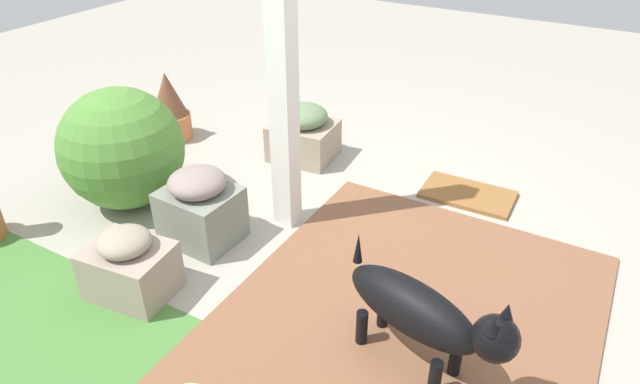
{
  "coord_description": "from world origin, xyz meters",
  "views": [
    {
      "loc": [
        -1.35,
        2.5,
        2.06
      ],
      "look_at": [
        0.08,
        -0.0,
        0.28
      ],
      "focal_mm": 31.12,
      "sensor_mm": 36.0,
      "label": 1
    }
  ],
  "objects": [
    {
      "name": "ground_plane",
      "position": [
        0.0,
        0.0,
        0.0
      ],
      "size": [
        12.0,
        12.0,
        0.0
      ],
      "primitive_type": "plane",
      "color": "#A59E92"
    },
    {
      "name": "brick_path",
      "position": [
        -0.71,
        0.6,
        0.01
      ],
      "size": [
        1.8,
        2.4,
        0.02
      ],
      "primitive_type": "cube",
      "color": "brown",
      "rests_on": "ground"
    },
    {
      "name": "porch_pillar",
      "position": [
        0.32,
        0.01,
        1.02
      ],
      "size": [
        0.13,
        0.13,
        2.05
      ],
      "primitive_type": "cube",
      "color": "white",
      "rests_on": "ground"
    },
    {
      "name": "stone_planter_nearest",
      "position": [
        0.68,
        -0.8,
        0.21
      ],
      "size": [
        0.51,
        0.45,
        0.44
      ],
      "color": "gray",
      "rests_on": "ground"
    },
    {
      "name": "stone_planter_mid",
      "position": [
        0.66,
        0.44,
        0.23
      ],
      "size": [
        0.45,
        0.39,
        0.48
      ],
      "color": "gray",
      "rests_on": "ground"
    },
    {
      "name": "stone_planter_far",
      "position": [
        0.67,
        1.01,
        0.18
      ],
      "size": [
        0.47,
        0.39,
        0.4
      ],
      "color": "gray",
      "rests_on": "ground"
    },
    {
      "name": "round_shrub",
      "position": [
        1.38,
        0.34,
        0.4
      ],
      "size": [
        0.81,
        0.81,
        0.81
      ],
      "primitive_type": "sphere",
      "color": "#4F8635",
      "rests_on": "ground"
    },
    {
      "name": "terracotta_pot_spiky",
      "position": [
        1.81,
        -0.55,
        0.27
      ],
      "size": [
        0.32,
        0.32,
        0.57
      ],
      "color": "#C46B3D",
      "rests_on": "ground"
    },
    {
      "name": "dog",
      "position": [
        -0.85,
        0.73,
        0.34
      ],
      "size": [
        0.84,
        0.4,
        0.58
      ],
      "color": "black",
      "rests_on": "ground"
    },
    {
      "name": "doormat",
      "position": [
        -0.62,
        -0.86,
        0.01
      ],
      "size": [
        0.63,
        0.38,
        0.03
      ],
      "primitive_type": "cube",
      "rotation": [
        0.0,
        0.0,
        0.02
      ],
      "color": "brown",
      "rests_on": "ground"
    }
  ]
}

